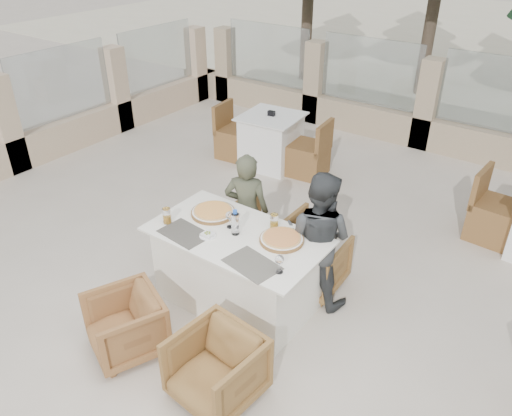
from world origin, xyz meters
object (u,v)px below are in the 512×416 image
Objects in this scene: wine_glass_corner at (279,263)px; armchair_far_left at (266,229)px; armchair_near_right at (216,369)px; diner_right at (318,239)px; diner_left at (247,211)px; dining_table at (237,269)px; olive_dish at (208,234)px; water_bottle at (235,222)px; bg_table_a at (271,141)px; armchair_near_left at (126,325)px; pizza_right at (282,239)px; wine_glass_centre at (230,219)px; beer_glass_left at (167,216)px; beer_glass_right at (274,222)px; armchair_far_right at (313,262)px; pizza_left at (213,212)px.

wine_glass_corner is 1.44m from armchair_far_left.
diner_right reaches higher than armchair_near_right.
diner_left is (-0.08, -0.23, 0.32)m from armchair_far_left.
olive_dish reaches higher than dining_table.
water_bottle is 0.67m from wine_glass_corner.
bg_table_a is at bearing 113.86° from olive_dish.
armchair_near_left is 0.44× the size of diner_right.
pizza_right is 0.52m from wine_glass_centre.
armchair_near_right is at bearing -47.33° from olive_dish.
beer_glass_right is (0.86, 0.49, -0.00)m from beer_glass_left.
diner_left is at bearing 67.46° from beer_glass_left.
diner_left is at bearing 2.90° from armchair_far_right.
beer_glass_right is 1.56m from armchair_near_left.
diner_right is (0.35, 0.21, -0.17)m from beer_glass_right.
dining_table is 8.70× the size of wine_glass_corner.
dining_table is at bearing 19.07° from beer_glass_left.
beer_glass_left is at bearing 68.45° from armchair_far_left.
diner_right is at bearing 81.85° from armchair_near_left.
armchair_far_left is 1.12× the size of armchair_far_right.
dining_table and bg_table_a have the same top height.
olive_dish is 0.18× the size of armchair_near_right.
armchair_far_right is at bearing 166.59° from armchair_far_left.
beer_glass_right is 0.71m from armchair_far_right.
bg_table_a is at bearing 125.87° from pizza_right.
pizza_right reaches higher than armchair_near_left.
diner_left is (0.08, 0.42, -0.17)m from pizza_left.
dining_table is at bearing -13.08° from water_bottle.
diner_right is at bearing 62.36° from pizza_right.
diner_left is at bearing 111.16° from armchair_near_left.
armchair_near_left is at bearing -110.18° from dining_table.
diner_left is 0.93× the size of diner_right.
beer_glass_right is 0.11× the size of diner_right.
diner_right is at bearing 30.37° from beer_glass_left.
beer_glass_left is 0.25× the size of armchair_far_right.
beer_glass_left is at bearing 179.44° from wine_glass_corner.
bg_table_a is (-1.08, 3.74, 0.11)m from armchair_near_left.
armchair_far_left is (-0.45, 0.53, -0.53)m from beer_glass_right.
pizza_right is at bearing 103.58° from armchair_near_right.
wine_glass_centre is at bearing 128.54° from armchair_near_right.
pizza_left is at bearing 56.45° from beer_glass_left.
beer_glass_right is (0.22, 0.27, 0.46)m from dining_table.
wine_glass_centre is 0.79m from wine_glass_corner.
beer_glass_right is 0.24× the size of armchair_near_right.
pizza_right is at bearing 9.41° from wine_glass_centre.
water_bottle is 0.18× the size of diner_right.
olive_dish is 1.19m from armchair_near_right.
beer_glass_right reaches higher than dining_table.
wine_glass_corner is 0.74m from diner_right.
armchair_far_right is (0.06, 0.49, -0.52)m from pizza_right.
water_bottle is 0.39× the size of armchair_near_right.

